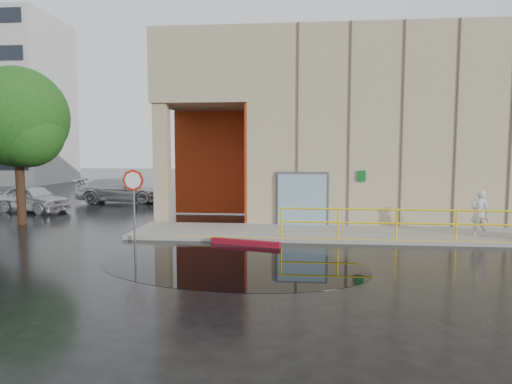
# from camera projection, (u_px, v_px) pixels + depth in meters

# --- Properties ---
(ground) EXTENTS (120.00, 120.00, 0.00)m
(ground) POSITION_uv_depth(u_px,v_px,m) (295.00, 266.00, 12.29)
(ground) COLOR black
(ground) RESTS_ON ground
(sidewalk) EXTENTS (20.00, 3.00, 0.15)m
(sidewalk) POSITION_uv_depth(u_px,v_px,m) (408.00, 235.00, 16.36)
(sidewalk) COLOR gray
(sidewalk) RESTS_ON ground
(building) EXTENTS (20.00, 10.17, 8.00)m
(building) POSITION_uv_depth(u_px,v_px,m) (403.00, 127.00, 22.29)
(building) COLOR tan
(building) RESTS_ON ground
(guardrail) EXTENTS (9.56, 0.06, 1.03)m
(guardrail) POSITION_uv_depth(u_px,v_px,m) (426.00, 224.00, 14.94)
(guardrail) COLOR yellow
(guardrail) RESTS_ON sidewalk
(person) EXTENTS (0.60, 0.40, 1.60)m
(person) POSITION_uv_depth(u_px,v_px,m) (479.00, 213.00, 15.65)
(person) COLOR silver
(person) RESTS_ON sidewalk
(stop_sign) EXTENTS (0.74, 0.09, 2.46)m
(stop_sign) POSITION_uv_depth(u_px,v_px,m) (133.00, 189.00, 15.42)
(stop_sign) COLOR #5D5C61
(stop_sign) RESTS_ON ground
(red_curb) EXTENTS (2.37, 0.79, 0.18)m
(red_curb) POSITION_uv_depth(u_px,v_px,m) (245.00, 243.00, 14.92)
(red_curb) COLOR maroon
(red_curb) RESTS_ON ground
(puddle) EXTENTS (8.05, 5.67, 0.01)m
(puddle) POSITION_uv_depth(u_px,v_px,m) (231.00, 266.00, 12.32)
(puddle) COLOR black
(puddle) RESTS_ON ground
(car_a) EXTENTS (4.28, 2.85, 1.35)m
(car_a) POSITION_uv_depth(u_px,v_px,m) (33.00, 198.00, 22.91)
(car_a) COLOR silver
(car_a) RESTS_ON ground
(car_c) EXTENTS (5.19, 2.50, 1.46)m
(car_c) POSITION_uv_depth(u_px,v_px,m) (120.00, 190.00, 26.99)
(car_c) COLOR silver
(car_c) RESTS_ON ground
(tree_near) EXTENTS (4.12, 4.12, 6.51)m
(tree_near) POSITION_uv_depth(u_px,v_px,m) (20.00, 121.00, 18.68)
(tree_near) COLOR black
(tree_near) RESTS_ON ground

